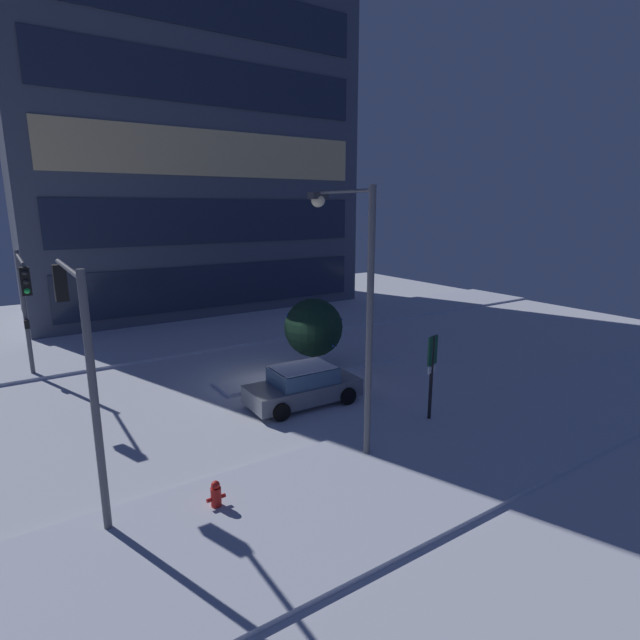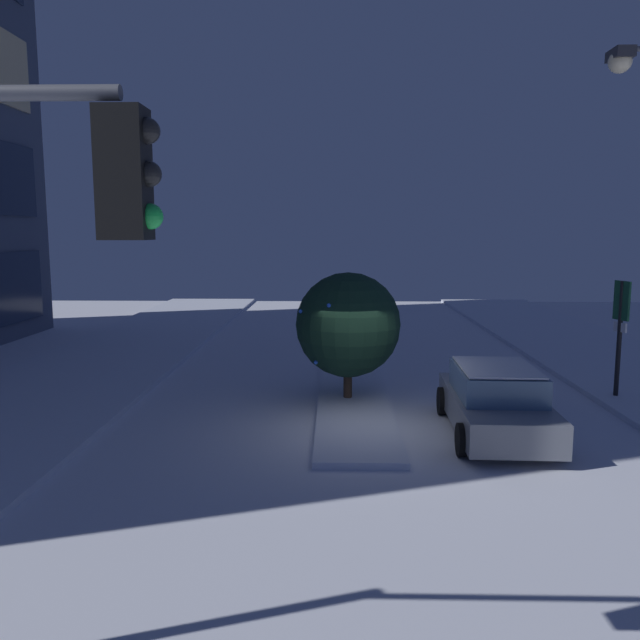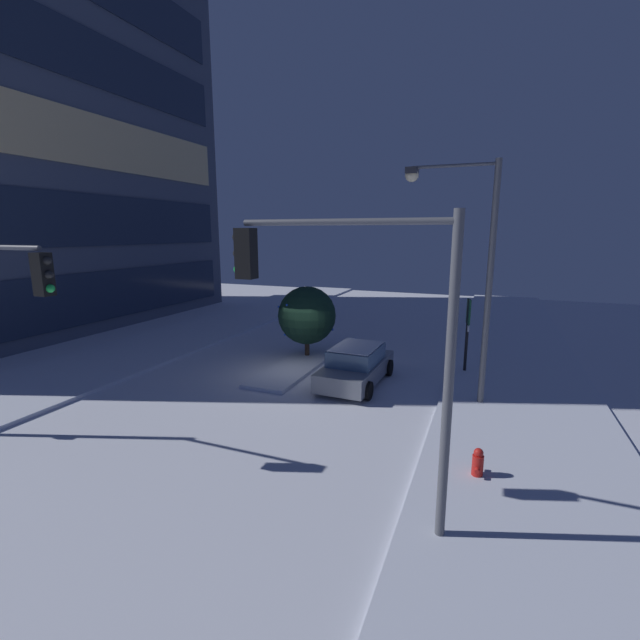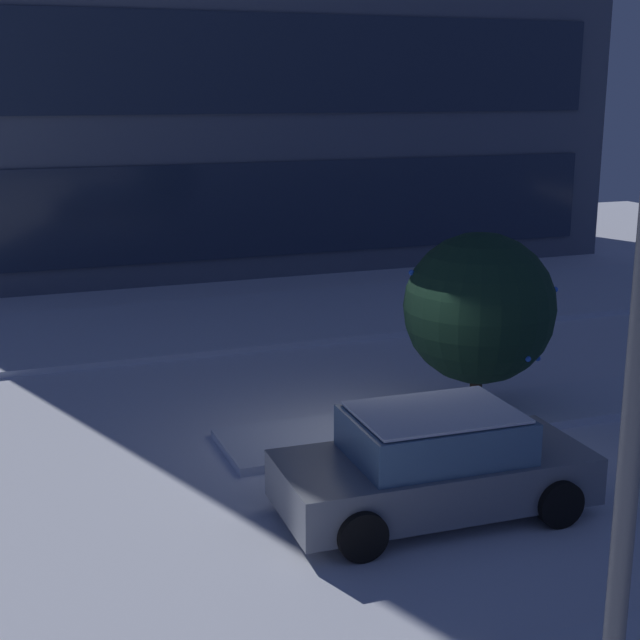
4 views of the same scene
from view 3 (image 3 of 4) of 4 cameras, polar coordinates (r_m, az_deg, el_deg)
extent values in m
plane|color=silver|center=(18.05, -3.15, -7.04)|extent=(52.00, 52.00, 0.00)
cube|color=silver|center=(16.55, 24.95, -9.63)|extent=(52.00, 5.20, 0.14)
cube|color=silver|center=(22.79, -22.91, -3.82)|extent=(52.00, 5.20, 0.14)
cube|color=silver|center=(20.00, -1.48, -4.96)|extent=(9.00, 1.80, 0.14)
cube|color=#4C5466|center=(33.97, -35.31, 29.01)|extent=(22.91, 10.13, 34.09)
cube|color=#232D42|center=(28.28, -26.11, 3.00)|extent=(20.62, 0.10, 2.84)
cube|color=#232D42|center=(28.06, -26.89, 11.63)|extent=(20.62, 0.10, 2.84)
cube|color=#F2D18C|center=(28.48, -27.71, 20.20)|extent=(20.62, 0.10, 2.84)
cube|color=#232D42|center=(29.52, -28.58, 28.33)|extent=(20.62, 0.10, 2.84)
cube|color=slate|center=(16.80, 4.78, -6.59)|extent=(4.36, 1.98, 0.66)
cube|color=slate|center=(16.62, 4.81, -4.59)|extent=(2.38, 1.73, 0.60)
cube|color=white|center=(16.53, 4.83, -3.48)|extent=(2.20, 1.62, 0.04)
sphere|color=#F9E5B2|center=(18.96, 5.12, -4.58)|extent=(0.16, 0.16, 0.16)
sphere|color=#F9E5B2|center=(18.62, 8.78, -4.97)|extent=(0.16, 0.16, 0.16)
cylinder|color=black|center=(18.42, 3.48, -5.58)|extent=(0.67, 0.24, 0.66)
cylinder|color=black|center=(17.91, 9.06, -6.21)|extent=(0.67, 0.24, 0.66)
cylinder|color=black|center=(15.92, -0.08, -8.34)|extent=(0.67, 0.24, 0.66)
cylinder|color=black|center=(15.32, 6.32, -9.23)|extent=(0.67, 0.24, 0.66)
cylinder|color=#565960|center=(8.02, 16.56, -8.49)|extent=(0.18, 0.18, 6.11)
cylinder|color=#565960|center=(7.97, 2.90, 12.78)|extent=(0.12, 4.02, 0.12)
cube|color=black|center=(8.84, -9.71, 8.62)|extent=(0.32, 0.36, 1.00)
sphere|color=black|center=(8.93, -10.84, 10.66)|extent=(0.20, 0.20, 0.20)
sphere|color=black|center=(8.94, -10.76, 8.61)|extent=(0.20, 0.20, 0.20)
sphere|color=green|center=(8.96, -10.69, 6.57)|extent=(0.20, 0.20, 0.20)
cube|color=black|center=(11.95, -32.69, 5.08)|extent=(0.32, 0.36, 1.00)
sphere|color=black|center=(11.78, -32.32, 6.62)|extent=(0.20, 0.20, 0.20)
sphere|color=black|center=(11.80, -32.15, 5.08)|extent=(0.20, 0.20, 0.20)
sphere|color=green|center=(11.83, -31.99, 3.55)|extent=(0.20, 0.20, 0.20)
cylinder|color=#565960|center=(14.85, 21.36, 3.85)|extent=(0.20, 0.20, 7.92)
cylinder|color=#565960|center=(14.92, 17.24, 18.86)|extent=(0.14, 2.59, 0.10)
cube|color=#333338|center=(15.06, 12.03, 18.65)|extent=(0.56, 0.36, 0.20)
sphere|color=#F9E5B2|center=(15.05, 12.01, 18.16)|extent=(0.44, 0.44, 0.44)
cylinder|color=red|center=(11.32, 20.02, -17.84)|extent=(0.26, 0.26, 0.63)
sphere|color=red|center=(11.14, 20.16, -16.10)|extent=(0.22, 0.22, 0.22)
cylinder|color=red|center=(11.15, 19.99, -18.14)|extent=(0.12, 0.10, 0.10)
cylinder|color=red|center=(11.46, 20.06, -17.27)|extent=(0.12, 0.10, 0.10)
cylinder|color=black|center=(18.59, 18.77, -2.12)|extent=(0.12, 0.12, 3.11)
cube|color=#144C2D|center=(18.38, 18.98, 1.08)|extent=(0.55, 0.20, 1.00)
cube|color=white|center=(18.51, 18.84, -0.99)|extent=(0.44, 0.16, 0.24)
cylinder|color=#473323|center=(20.08, -1.71, -3.78)|extent=(0.22, 0.22, 0.89)
sphere|color=black|center=(19.73, -1.73, 0.63)|extent=(2.65, 2.65, 2.65)
sphere|color=blue|center=(19.70, 1.66, -1.28)|extent=(0.10, 0.10, 0.10)
sphere|color=blue|center=(19.62, -4.64, -1.94)|extent=(0.10, 0.10, 0.10)
sphere|color=blue|center=(20.47, 0.72, -1.38)|extent=(0.10, 0.10, 0.10)
sphere|color=blue|center=(18.85, -4.40, 1.98)|extent=(0.10, 0.10, 0.10)
sphere|color=blue|center=(20.58, 0.82, 2.03)|extent=(0.10, 0.10, 0.10)
sphere|color=blue|center=(19.70, -5.45, 1.74)|extent=(0.10, 0.10, 0.10)
camera|label=1|loc=(12.22, 83.14, 9.18)|focal=27.68mm
camera|label=2|loc=(8.45, -53.06, -2.67)|focal=35.40mm
camera|label=4|loc=(11.30, 53.87, 6.92)|focal=52.07mm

